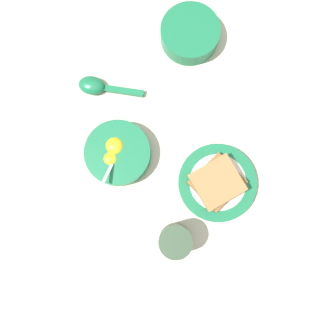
{
  "coord_description": "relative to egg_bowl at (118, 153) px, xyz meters",
  "views": [
    {
      "loc": [
        -0.15,
        0.13,
        0.8
      ],
      "look_at": [
        -0.09,
        0.06,
        0.02
      ],
      "focal_mm": 35.0,
      "sensor_mm": 36.0,
      "label": 1
    }
  ],
  "objects": [
    {
      "name": "congee_bowl",
      "position": [
        0.06,
        -0.35,
        0.0
      ],
      "size": [
        0.15,
        0.15,
        0.05
      ],
      "color": "#196B42",
      "rests_on": "ground_plane"
    },
    {
      "name": "ground_plane",
      "position": [
        -0.03,
        -0.11,
        -0.02
      ],
      "size": [
        3.0,
        3.0,
        0.0
      ],
      "primitive_type": "plane",
      "color": "beige"
    },
    {
      "name": "toast_sandwich",
      "position": [
        -0.23,
        -0.1,
        0.01
      ],
      "size": [
        0.13,
        0.13,
        0.04
      ],
      "color": "brown",
      "rests_on": "toast_plate"
    },
    {
      "name": "egg_bowl",
      "position": [
        0.0,
        0.0,
        0.0
      ],
      "size": [
        0.16,
        0.16,
        0.07
      ],
      "color": "#196B42",
      "rests_on": "ground_plane"
    },
    {
      "name": "toast_plate",
      "position": [
        -0.23,
        -0.1,
        -0.01
      ],
      "size": [
        0.19,
        0.19,
        0.02
      ],
      "color": "#196B42",
      "rests_on": "ground_plane"
    },
    {
      "name": "soup_spoon",
      "position": [
        0.15,
        -0.1,
        -0.01
      ],
      "size": [
        0.16,
        0.11,
        0.03
      ],
      "color": "#196B42",
      "rests_on": "ground_plane"
    },
    {
      "name": "drinking_cup",
      "position": [
        -0.24,
        0.07,
        0.02
      ],
      "size": [
        0.08,
        0.08,
        0.08
      ],
      "color": "#334733",
      "rests_on": "ground_plane"
    }
  ]
}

